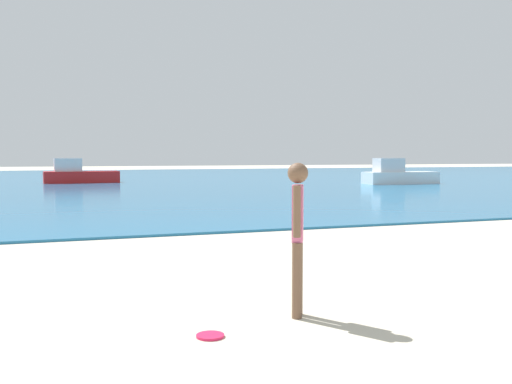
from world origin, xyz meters
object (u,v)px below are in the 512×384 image
Objects in this scene: boat_far at (79,174)px; boat_near at (398,175)px; person_standing at (298,230)px; frisbee at (210,336)px.

boat_near is at bearing -26.48° from boat_far.
person_standing is 0.37× the size of boat_far.
frisbee is 0.06× the size of boat_far.
person_standing reaches higher than boat_near.
person_standing is 1.50m from frisbee.
person_standing reaches higher than frisbee.
boat_near is 19.82m from boat_far.
frisbee is (-1.10, -0.37, -0.95)m from person_standing.
boat_near is at bearing -8.40° from person_standing.
person_standing is 0.36× the size of boat_near.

